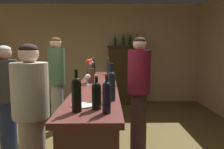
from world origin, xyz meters
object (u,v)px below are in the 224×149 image
at_px(bar_counter, 98,121).
at_px(patron_tall, 6,96).
at_px(wine_bottle_rose, 111,84).
at_px(display_bottle_midright, 137,41).
at_px(display_bottle_midleft, 123,41).
at_px(wine_bottle_riesling, 93,67).
at_px(bartender, 139,89).
at_px(patron_near_entrance, 31,111).
at_px(wine_glass_mid, 88,77).
at_px(flower_arrangement, 90,73).
at_px(display_bottle_left, 115,41).
at_px(display_cabinet, 126,74).
at_px(display_bottle_center, 130,41).
at_px(cheese_plate, 83,105).
at_px(wine_bottle_merlot, 96,94).
at_px(wine_bottle_syrah, 77,93).
at_px(wine_glass_front, 96,89).
at_px(wine_bottle_pinot, 108,67).
at_px(wine_bottle_malbec, 107,96).
at_px(wine_glass_rear, 106,83).
at_px(patron_in_navy, 57,79).

xyz_separation_m(bar_counter, patron_tall, (-1.25, 0.04, 0.35)).
xyz_separation_m(wine_bottle_rose, display_bottle_midright, (0.74, 3.96, 0.52)).
bearing_deg(patron_tall, display_bottle_midleft, 48.77).
xyz_separation_m(wine_bottle_riesling, bartender, (0.73, -1.07, -0.24)).
bearing_deg(patron_near_entrance, wine_glass_mid, -6.25).
relative_size(flower_arrangement, display_bottle_left, 1.19).
bearing_deg(patron_tall, bartender, -5.53).
height_order(flower_arrangement, patron_near_entrance, patron_near_entrance).
bearing_deg(display_bottle_midleft, display_cabinet, -0.00).
distance_m(display_cabinet, display_bottle_center, 0.89).
bearing_deg(cheese_plate, wine_bottle_riesling, 91.70).
xyz_separation_m(wine_bottle_merlot, bartender, (0.54, 1.42, -0.23)).
xyz_separation_m(cheese_plate, display_bottle_midleft, (0.61, 4.16, 0.68)).
bearing_deg(wine_bottle_merlot, display_cabinet, 82.44).
relative_size(bar_counter, patron_near_entrance, 2.00).
bearing_deg(cheese_plate, wine_glass_mid, 93.12).
bearing_deg(display_bottle_center, wine_bottle_riesling, -115.98).
height_order(wine_bottle_syrah, display_bottle_midleft, display_bottle_midleft).
height_order(patron_tall, bartender, bartender).
height_order(wine_bottle_rose, flower_arrangement, wine_bottle_rose).
height_order(wine_glass_front, display_bottle_left, display_bottle_left).
xyz_separation_m(wine_bottle_pinot, bartender, (0.45, -1.02, -0.24)).
distance_m(wine_bottle_pinot, bartender, 1.14).
bearing_deg(wine_bottle_malbec, wine_bottle_pinot, 89.83).
xyz_separation_m(wine_bottle_malbec, bartender, (0.45, 1.52, -0.24)).
distance_m(wine_bottle_rose, flower_arrangement, 1.12).
height_order(flower_arrangement, bartender, bartender).
bearing_deg(display_bottle_midleft, bartender, -88.97).
bearing_deg(display_cabinet, display_bottle_left, 180.00).
bearing_deg(wine_glass_rear, wine_glass_front, -102.28).
bearing_deg(wine_bottle_rose, display_bottle_midright, 79.45).
relative_size(wine_bottle_riesling, wine_glass_front, 1.92).
bearing_deg(display_bottle_midleft, patron_near_entrance, -108.18).
height_order(wine_bottle_riesling, display_bottle_midright, display_bottle_midright).
distance_m(wine_glass_rear, display_bottle_midleft, 3.62).
bearing_deg(wine_bottle_riesling, wine_bottle_merlot, -85.54).
height_order(bar_counter, cheese_plate, cheese_plate).
bearing_deg(display_bottle_midright, patron_near_entrance, -113.26).
xyz_separation_m(wine_bottle_malbec, display_bottle_center, (0.58, 4.36, 0.54)).
distance_m(display_cabinet, wine_bottle_rose, 4.00).
xyz_separation_m(wine_glass_mid, display_bottle_midleft, (0.67, 3.07, 0.58)).
distance_m(display_cabinet, wine_bottle_merlot, 4.30).
xyz_separation_m(wine_glass_front, patron_near_entrance, (-0.70, 0.28, -0.29)).
bearing_deg(wine_bottle_riesling, wine_glass_front, -85.60).
relative_size(wine_bottle_merlot, wine_bottle_rose, 0.79).
relative_size(wine_bottle_merlot, cheese_plate, 1.45).
relative_size(flower_arrangement, bartender, 0.20).
xyz_separation_m(wine_bottle_syrah, patron_near_entrance, (-0.58, 0.62, -0.33)).
xyz_separation_m(wine_glass_front, patron_in_navy, (-0.82, 1.97, -0.18)).
relative_size(wine_bottle_pinot, display_bottle_center, 1.06).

